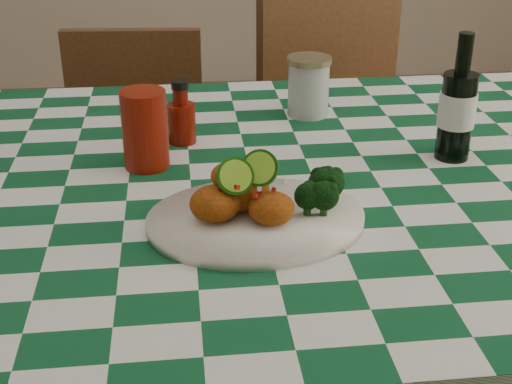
{
  "coord_description": "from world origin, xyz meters",
  "views": [
    {
      "loc": [
        -0.12,
        -1.08,
        1.3
      ],
      "look_at": [
        -0.01,
        -0.17,
        0.84
      ],
      "focal_mm": 50.0,
      "sensor_mm": 36.0,
      "label": 1
    }
  ],
  "objects_px": {
    "mason_jar": "(309,86)",
    "wooden_chair_right": "(362,167)",
    "beer_bottle": "(459,98)",
    "plate": "(256,220)",
    "fried_chicken_pile": "(250,188)",
    "wooden_chair_left": "(134,195)",
    "dining_table": "(252,361)",
    "red_tumbler": "(145,129)",
    "ketchup_bottle": "(181,112)"
  },
  "relations": [
    {
      "from": "plate",
      "to": "beer_bottle",
      "type": "xyz_separation_m",
      "value": [
        0.37,
        0.21,
        0.1
      ]
    },
    {
      "from": "dining_table",
      "to": "fried_chicken_pile",
      "type": "xyz_separation_m",
      "value": [
        -0.02,
        -0.17,
        0.46
      ]
    },
    {
      "from": "fried_chicken_pile",
      "to": "mason_jar",
      "type": "bearing_deg",
      "value": 69.75
    },
    {
      "from": "ketchup_bottle",
      "to": "mason_jar",
      "type": "xyz_separation_m",
      "value": [
        0.26,
        0.12,
        0.0
      ]
    },
    {
      "from": "dining_table",
      "to": "ketchup_bottle",
      "type": "height_order",
      "value": "ketchup_bottle"
    },
    {
      "from": "fried_chicken_pile",
      "to": "mason_jar",
      "type": "relative_size",
      "value": 1.15
    },
    {
      "from": "dining_table",
      "to": "beer_bottle",
      "type": "height_order",
      "value": "beer_bottle"
    },
    {
      "from": "dining_table",
      "to": "mason_jar",
      "type": "xyz_separation_m",
      "value": [
        0.15,
        0.29,
        0.45
      ]
    },
    {
      "from": "dining_table",
      "to": "plate",
      "type": "bearing_deg",
      "value": -94.0
    },
    {
      "from": "red_tumbler",
      "to": "wooden_chair_right",
      "type": "relative_size",
      "value": 0.14
    },
    {
      "from": "red_tumbler",
      "to": "fried_chicken_pile",
      "type": "bearing_deg",
      "value": -56.32
    },
    {
      "from": "ketchup_bottle",
      "to": "wooden_chair_right",
      "type": "distance_m",
      "value": 0.79
    },
    {
      "from": "red_tumbler",
      "to": "ketchup_bottle",
      "type": "bearing_deg",
      "value": 58.81
    },
    {
      "from": "dining_table",
      "to": "red_tumbler",
      "type": "distance_m",
      "value": 0.5
    },
    {
      "from": "beer_bottle",
      "to": "wooden_chair_left",
      "type": "distance_m",
      "value": 1.02
    },
    {
      "from": "beer_bottle",
      "to": "mason_jar",
      "type": "bearing_deg",
      "value": 131.25
    },
    {
      "from": "plate",
      "to": "wooden_chair_right",
      "type": "xyz_separation_m",
      "value": [
        0.39,
        0.84,
        -0.31
      ]
    },
    {
      "from": "mason_jar",
      "to": "wooden_chair_left",
      "type": "relative_size",
      "value": 0.14
    },
    {
      "from": "beer_bottle",
      "to": "plate",
      "type": "bearing_deg",
      "value": -150.81
    },
    {
      "from": "dining_table",
      "to": "plate",
      "type": "height_order",
      "value": "plate"
    },
    {
      "from": "fried_chicken_pile",
      "to": "wooden_chair_right",
      "type": "height_order",
      "value": "wooden_chair_right"
    },
    {
      "from": "dining_table",
      "to": "beer_bottle",
      "type": "xyz_separation_m",
      "value": [
        0.36,
        0.04,
        0.5
      ]
    },
    {
      "from": "plate",
      "to": "beer_bottle",
      "type": "height_order",
      "value": "beer_bottle"
    },
    {
      "from": "red_tumbler",
      "to": "mason_jar",
      "type": "relative_size",
      "value": 1.13
    },
    {
      "from": "wooden_chair_left",
      "to": "dining_table",
      "type": "bearing_deg",
      "value": -65.5
    },
    {
      "from": "dining_table",
      "to": "red_tumbler",
      "type": "xyz_separation_m",
      "value": [
        -0.17,
        0.06,
        0.46
      ]
    },
    {
      "from": "mason_jar",
      "to": "wooden_chair_left",
      "type": "xyz_separation_m",
      "value": [
        -0.4,
        0.41,
        -0.43
      ]
    },
    {
      "from": "plate",
      "to": "wooden_chair_left",
      "type": "xyz_separation_m",
      "value": [
        -0.24,
        0.87,
        -0.38
      ]
    },
    {
      "from": "mason_jar",
      "to": "dining_table",
      "type": "bearing_deg",
      "value": -117.14
    },
    {
      "from": "red_tumbler",
      "to": "ketchup_bottle",
      "type": "height_order",
      "value": "red_tumbler"
    },
    {
      "from": "mason_jar",
      "to": "beer_bottle",
      "type": "height_order",
      "value": "beer_bottle"
    },
    {
      "from": "fried_chicken_pile",
      "to": "red_tumbler",
      "type": "height_order",
      "value": "red_tumbler"
    },
    {
      "from": "mason_jar",
      "to": "plate",
      "type": "bearing_deg",
      "value": -109.27
    },
    {
      "from": "red_tumbler",
      "to": "wooden_chair_left",
      "type": "distance_m",
      "value": 0.77
    },
    {
      "from": "wooden_chair_right",
      "to": "ketchup_bottle",
      "type": "bearing_deg",
      "value": -153.54
    },
    {
      "from": "mason_jar",
      "to": "wooden_chair_right",
      "type": "bearing_deg",
      "value": 58.87
    },
    {
      "from": "mason_jar",
      "to": "beer_bottle",
      "type": "relative_size",
      "value": 0.54
    },
    {
      "from": "ketchup_bottle",
      "to": "mason_jar",
      "type": "relative_size",
      "value": 0.99
    },
    {
      "from": "plate",
      "to": "red_tumbler",
      "type": "distance_m",
      "value": 0.29
    },
    {
      "from": "fried_chicken_pile",
      "to": "beer_bottle",
      "type": "distance_m",
      "value": 0.44
    },
    {
      "from": "ketchup_bottle",
      "to": "red_tumbler",
      "type": "bearing_deg",
      "value": -121.19
    },
    {
      "from": "fried_chicken_pile",
      "to": "red_tumbler",
      "type": "relative_size",
      "value": 1.02
    },
    {
      "from": "fried_chicken_pile",
      "to": "wooden_chair_left",
      "type": "distance_m",
      "value": 1.0
    },
    {
      "from": "ketchup_bottle",
      "to": "wooden_chair_left",
      "type": "bearing_deg",
      "value": 104.74
    },
    {
      "from": "plate",
      "to": "ketchup_bottle",
      "type": "xyz_separation_m",
      "value": [
        -0.1,
        0.34,
        0.05
      ]
    },
    {
      "from": "wooden_chair_right",
      "to": "mason_jar",
      "type": "bearing_deg",
      "value": -140.38
    },
    {
      "from": "mason_jar",
      "to": "wooden_chair_right",
      "type": "height_order",
      "value": "wooden_chair_right"
    },
    {
      "from": "ketchup_bottle",
      "to": "mason_jar",
      "type": "height_order",
      "value": "mason_jar"
    },
    {
      "from": "fried_chicken_pile",
      "to": "wooden_chair_right",
      "type": "distance_m",
      "value": 1.0
    },
    {
      "from": "plate",
      "to": "wooden_chair_right",
      "type": "distance_m",
      "value": 0.98
    }
  ]
}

